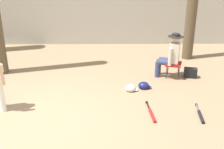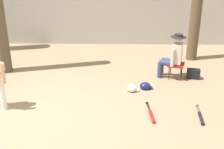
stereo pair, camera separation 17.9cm
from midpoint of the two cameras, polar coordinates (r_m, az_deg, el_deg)
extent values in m
plane|color=#937A5B|center=(5.59, -16.48, -9.52)|extent=(60.00, 60.00, 0.00)
cube|color=#ADA89E|center=(10.64, -9.10, 13.58)|extent=(18.00, 0.36, 2.73)
cone|color=brown|center=(8.40, -22.40, 0.40)|extent=(0.52, 0.52, 0.23)
cone|color=brown|center=(9.29, 14.68, 3.31)|extent=(0.45, 0.45, 0.20)
cylinder|color=white|center=(6.10, -22.66, -4.54)|extent=(0.12, 0.12, 0.58)
cylinder|color=tan|center=(5.77, -22.74, -0.08)|extent=(0.11, 0.11, 0.42)
cube|color=red|center=(7.47, 11.95, 2.17)|extent=(0.51, 0.51, 0.06)
cylinder|color=#333338|center=(7.41, 10.55, 0.54)|extent=(0.02, 0.02, 0.38)
cylinder|color=#333338|center=(7.69, 10.86, 1.31)|extent=(0.02, 0.02, 0.38)
cylinder|color=#333338|center=(7.38, 12.85, 0.28)|extent=(0.02, 0.02, 0.38)
cylinder|color=#333338|center=(7.66, 13.08, 1.06)|extent=(0.02, 0.02, 0.38)
cylinder|color=navy|center=(7.47, 8.72, 1.07)|extent=(0.13, 0.13, 0.43)
cylinder|color=navy|center=(7.66, 8.97, 1.57)|extent=(0.13, 0.13, 0.43)
cylinder|color=navy|center=(7.38, 10.34, 2.46)|extent=(0.43, 0.27, 0.15)
cylinder|color=navy|center=(7.57, 10.56, 2.93)|extent=(0.43, 0.27, 0.15)
cube|color=beige|center=(7.37, 12.13, 4.44)|extent=(0.34, 0.42, 0.52)
cylinder|color=beige|center=(7.19, 11.26, 3.56)|extent=(0.11, 0.11, 0.46)
cylinder|color=beige|center=(7.61, 11.69, 4.53)|extent=(0.11, 0.11, 0.46)
sphere|color=tan|center=(7.27, 12.38, 7.45)|extent=(0.22, 0.22, 0.22)
cylinder|color=#232328|center=(7.26, 12.40, 7.70)|extent=(0.40, 0.40, 0.02)
cylinder|color=#232328|center=(7.25, 12.42, 7.96)|extent=(0.20, 0.20, 0.09)
cube|color=black|center=(7.65, 15.28, 0.35)|extent=(0.37, 0.26, 0.26)
cylinder|color=black|center=(5.74, 17.09, -8.37)|extent=(0.12, 0.45, 0.07)
cylinder|color=#4C4C51|center=(6.05, 16.49, -6.63)|extent=(0.07, 0.30, 0.03)
cylinder|color=#4C4C51|center=(6.18, 16.26, -5.98)|extent=(0.06, 0.02, 0.06)
cylinder|color=red|center=(5.58, 7.41, -8.42)|extent=(0.10, 0.49, 0.07)
cylinder|color=black|center=(5.92, 6.64, -6.48)|extent=(0.05, 0.32, 0.03)
cylinder|color=black|center=(6.06, 6.35, -5.76)|extent=(0.06, 0.02, 0.06)
ellipsoid|color=silver|center=(6.61, 3.04, -2.83)|extent=(0.25, 0.23, 0.17)
cube|color=silver|center=(6.63, 4.08, -3.14)|extent=(0.10, 0.13, 0.02)
ellipsoid|color=navy|center=(6.77, 5.81, -2.27)|extent=(0.27, 0.24, 0.18)
cube|color=navy|center=(6.80, 6.87, -2.59)|extent=(0.11, 0.13, 0.02)
camera|label=1|loc=(0.09, -90.92, -0.36)|focal=44.14mm
camera|label=2|loc=(0.09, 89.08, 0.36)|focal=44.14mm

